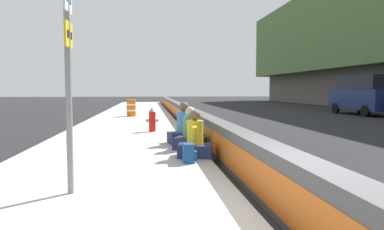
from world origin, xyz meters
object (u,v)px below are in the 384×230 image
at_px(seated_person_foreground, 195,142).
at_px(parked_car_fourth, 364,94).
at_px(fire_hydrant, 152,119).
at_px(backpack, 189,153).
at_px(seated_person_middle, 190,136).
at_px(seated_person_rear, 184,131).
at_px(route_sign_post, 68,49).
at_px(construction_barrel, 131,108).

height_order(seated_person_foreground, parked_car_fourth, parked_car_fourth).
distance_m(fire_hydrant, backpack, 5.73).
height_order(seated_person_foreground, seated_person_middle, seated_person_middle).
distance_m(seated_person_middle, backpack, 1.75).
bearing_deg(backpack, fire_hydrant, 6.92).
xyz_separation_m(backpack, parked_car_fourth, (14.58, -13.13, 1.02)).
height_order(seated_person_middle, parked_car_fourth, parked_car_fourth).
distance_m(seated_person_foreground, parked_car_fourth, 19.03).
bearing_deg(backpack, seated_person_rear, -3.50).
height_order(fire_hydrant, backpack, fire_hydrant).
bearing_deg(parked_car_fourth, route_sign_post, 137.67).
bearing_deg(fire_hydrant, parked_car_fourth, -57.24).
height_order(route_sign_post, construction_barrel, route_sign_post).
relative_size(seated_person_foreground, construction_barrel, 1.12).
xyz_separation_m(seated_person_foreground, backpack, (-0.63, 0.21, -0.14)).
bearing_deg(fire_hydrant, seated_person_rear, -164.34).
bearing_deg(seated_person_middle, fire_hydrant, 13.05).
bearing_deg(backpack, construction_barrel, 7.66).
distance_m(route_sign_post, seated_person_rear, 5.39).
bearing_deg(route_sign_post, fire_hydrant, -9.43).
bearing_deg(fire_hydrant, construction_barrel, 8.21).
relative_size(route_sign_post, parked_car_fourth, 0.70).
relative_size(seated_person_rear, parked_car_fourth, 0.23).
relative_size(fire_hydrant, parked_car_fourth, 0.17).
relative_size(fire_hydrant, construction_barrel, 0.93).
height_order(route_sign_post, fire_hydrant, route_sign_post).
distance_m(route_sign_post, parked_car_fourth, 22.43).
distance_m(seated_person_rear, construction_barrel, 10.80).
distance_m(seated_person_middle, construction_barrel, 11.72).
distance_m(fire_hydrant, construction_barrel, 7.67).
bearing_deg(construction_barrel, backpack, -172.34).
xyz_separation_m(route_sign_post, seated_person_rear, (4.64, -2.13, -1.73)).
xyz_separation_m(seated_person_foreground, parked_car_fourth, (13.94, -12.91, 0.88)).
bearing_deg(seated_person_middle, backpack, 172.50).
height_order(route_sign_post, backpack, route_sign_post).
relative_size(seated_person_middle, construction_barrel, 1.14).
bearing_deg(parked_car_fourth, seated_person_middle, 134.88).
bearing_deg(seated_person_rear, seated_person_middle, -175.91).
distance_m(seated_person_foreground, backpack, 0.68).
xyz_separation_m(seated_person_middle, construction_barrel, (11.54, 2.01, 0.14)).
distance_m(construction_barrel, parked_car_fourth, 14.99).
relative_size(seated_person_foreground, parked_car_fourth, 0.21).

